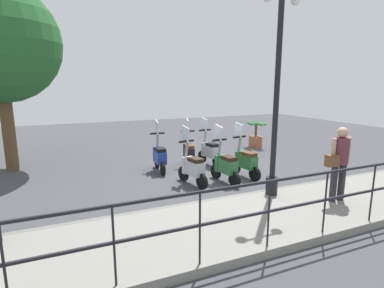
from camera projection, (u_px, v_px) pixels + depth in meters
The scene contains 12 objects.
ground_plane at pixel (210, 174), 8.86m from camera, with size 28.00×28.00×0.00m, color #424247.
promenade_walkway at pixel (281, 212), 6.01m from camera, with size 2.20×20.00×0.15m.
fence_railing at pixel (326, 190), 4.91m from camera, with size 0.04×16.03×1.07m.
lamp_post_near at pixel (276, 102), 6.40m from camera, with size 0.26×0.90×4.65m.
pedestrian_with_bag at pixel (339, 159), 6.24m from camera, with size 0.34×0.65×1.59m.
potted_palm at pixel (256, 137), 12.54m from camera, with size 1.06×0.66×1.05m.
scooter_near_0 at pixel (245, 161), 8.42m from camera, with size 1.23×0.45×1.54m.
scooter_near_1 at pixel (225, 165), 7.95m from camera, with size 1.23×0.45×1.54m.
scooter_near_2 at pixel (193, 167), 7.78m from camera, with size 1.22×0.50×1.54m.
scooter_far_0 at pixel (210, 151), 9.69m from camera, with size 1.23×0.46×1.54m.
scooter_far_1 at pixel (189, 153), 9.43m from camera, with size 1.21×0.53×1.54m.
scooter_far_2 at pixel (160, 156), 8.99m from camera, with size 1.23×0.44×1.54m.
Camera 1 is at (-7.60, 3.87, 2.60)m, focal length 28.00 mm.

